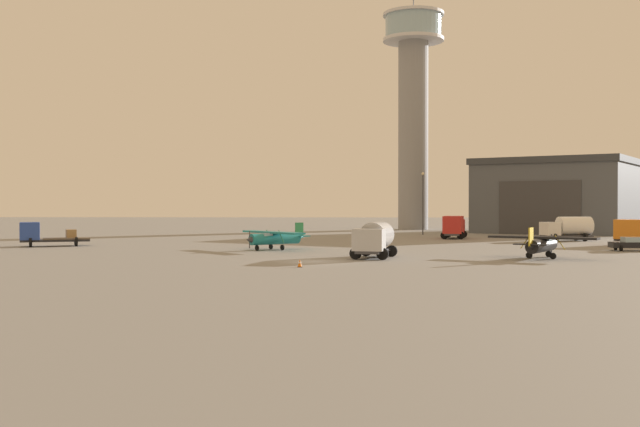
{
  "coord_description": "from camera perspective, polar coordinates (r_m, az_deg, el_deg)",
  "views": [
    {
      "loc": [
        2.88,
        -60.28,
        4.6
      ],
      "look_at": [
        -0.16,
        19.48,
        3.6
      ],
      "focal_mm": 42.39,
      "sensor_mm": 36.0,
      "label": 1
    }
  ],
  "objects": [
    {
      "name": "truck_fuel_tanker_white",
      "position": [
        98.9,
        18.22,
        -1.03
      ],
      "size": [
        6.51,
        4.06,
        3.04
      ],
      "rotation": [
        0.0,
        0.0,
        3.34
      ],
      "color": "#38383D",
      "rests_on": "ground_plane"
    },
    {
      "name": "truck_fuel_tanker_silver",
      "position": [
        64.7,
        4.15,
        -1.88
      ],
      "size": [
        4.22,
        6.52,
        3.04
      ],
      "rotation": [
        0.0,
        0.0,
        4.47
      ],
      "color": "#38383D",
      "rests_on": "ground_plane"
    },
    {
      "name": "light_post_west",
      "position": [
        114.39,
        7.78,
        1.18
      ],
      "size": [
        0.44,
        0.44,
        9.39
      ],
      "color": "#38383D",
      "rests_on": "ground_plane"
    },
    {
      "name": "control_tower",
      "position": [
        139.78,
        7.06,
        8.68
      ],
      "size": [
        11.04,
        11.04,
        43.28
      ],
      "color": "gray",
      "rests_on": "ground_plane"
    },
    {
      "name": "airplane_black",
      "position": [
        66.14,
        16.37,
        -2.21
      ],
      "size": [
        8.57,
        6.89,
        2.7
      ],
      "rotation": [
        0.0,
        0.0,
        1.05
      ],
      "color": "black",
      "rests_on": "ground_plane"
    },
    {
      "name": "ground_plane",
      "position": [
        60.52,
        -0.55,
        -3.64
      ],
      "size": [
        400.0,
        400.0,
        0.0
      ],
      "primitive_type": "plane",
      "color": "gray"
    },
    {
      "name": "hangar",
      "position": [
        128.78,
        17.64,
        1.27
      ],
      "size": [
        31.63,
        31.86,
        11.79
      ],
      "rotation": [
        0.0,
        0.0,
        -2.1
      ],
      "color": "#4C5159",
      "rests_on": "ground_plane"
    },
    {
      "name": "car_black",
      "position": [
        80.24,
        22.62,
        -2.1
      ],
      "size": [
        4.43,
        2.31,
        1.37
      ],
      "rotation": [
        0.0,
        0.0,
        3.12
      ],
      "color": "black",
      "rests_on": "ground_plane"
    },
    {
      "name": "truck_box_red",
      "position": [
        101.97,
        10.07,
        -0.94
      ],
      "size": [
        4.1,
        6.97,
        3.02
      ],
      "rotation": [
        0.0,
        0.0,
        1.34
      ],
      "color": "#38383D",
      "rests_on": "ground_plane"
    },
    {
      "name": "traffic_cone_near_left",
      "position": [
        55.11,
        -1.54,
        -3.78
      ],
      "size": [
        0.36,
        0.36,
        0.57
      ],
      "color": "black",
      "rests_on": "ground_plane"
    },
    {
      "name": "airplane_teal",
      "position": [
        76.05,
        -3.36,
        -1.8
      ],
      "size": [
        7.19,
        7.77,
        2.69
      ],
      "rotation": [
        0.0,
        0.0,
        3.85
      ],
      "color": "teal",
      "rests_on": "ground_plane"
    },
    {
      "name": "truck_flatbed_blue",
      "position": [
        87.32,
        -20.19,
        -1.5
      ],
      "size": [
        7.6,
        5.02,
        2.64
      ],
      "rotation": [
        0.0,
        0.0,
        3.53
      ],
      "color": "#38383D",
      "rests_on": "ground_plane"
    }
  ]
}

